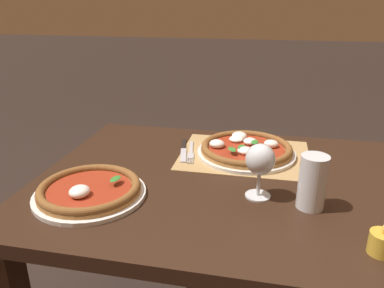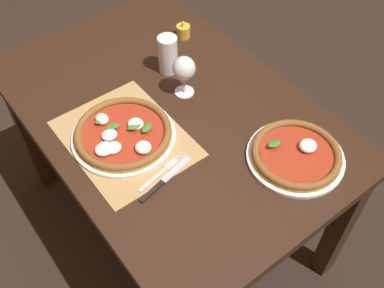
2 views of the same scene
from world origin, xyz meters
name	(u,v)px [view 2 (image 2 of 2)]	position (x,y,z in m)	size (l,w,h in m)	color
ground_plane	(174,219)	(0.00, 0.00, 0.00)	(24.00, 24.00, 0.00)	black
dining_table	(169,128)	(0.00, 0.00, 0.63)	(1.29, 0.86, 0.74)	black
paper_placemat	(125,138)	(0.03, -0.19, 0.74)	(0.44, 0.35, 0.00)	#A88451
pizza_near	(123,134)	(0.03, -0.20, 0.76)	(0.34, 0.34, 0.05)	silver
pizza_far	(296,155)	(0.43, 0.19, 0.76)	(0.31, 0.31, 0.05)	silver
wine_glass	(184,70)	(-0.03, 0.09, 0.85)	(0.08, 0.08, 0.16)	silver
pint_glass	(168,55)	(-0.16, 0.12, 0.81)	(0.07, 0.07, 0.15)	silver
fork	(163,171)	(0.22, -0.17, 0.75)	(0.05, 0.20, 0.00)	#B7B7BC
knife	(166,179)	(0.25, -0.18, 0.75)	(0.06, 0.21, 0.01)	black
votive_candle	(183,32)	(-0.29, 0.29, 0.76)	(0.06, 0.06, 0.07)	gold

